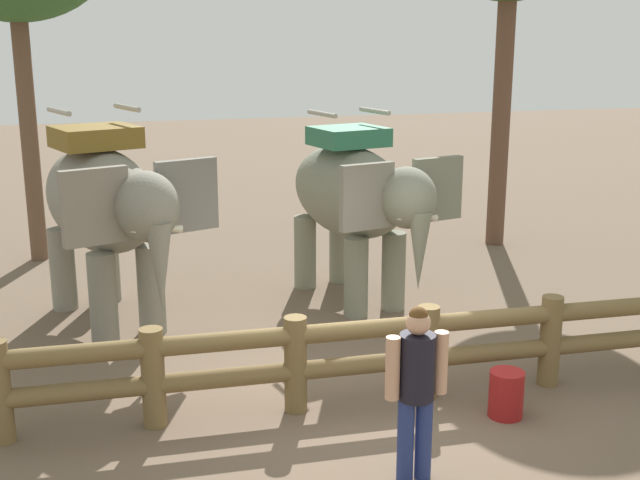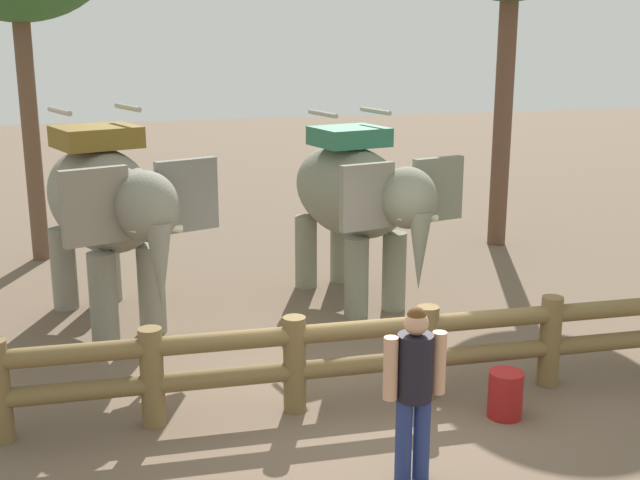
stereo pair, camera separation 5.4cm
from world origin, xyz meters
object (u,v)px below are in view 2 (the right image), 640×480
at_px(log_fence, 362,352).
at_px(feed_bucket, 505,394).
at_px(elephant_center, 356,197).
at_px(elephant_near_left, 107,206).
at_px(tourist_woman_in_black, 414,382).

height_order(log_fence, feed_bucket, log_fence).
bearing_deg(elephant_center, elephant_near_left, -178.83).
bearing_deg(feed_bucket, elephant_near_left, 134.76).
relative_size(log_fence, elephant_near_left, 2.15).
distance_m(elephant_center, tourist_woman_in_black, 5.04).
bearing_deg(log_fence, elephant_center, 73.86).
bearing_deg(feed_bucket, elephant_center, 95.61).
distance_m(log_fence, feed_bucket, 1.55).
xyz_separation_m(elephant_center, feed_bucket, (0.39, -4.00, -1.34)).
xyz_separation_m(elephant_near_left, tourist_woman_in_black, (2.51, -4.83, -0.72)).
bearing_deg(log_fence, elephant_near_left, 128.01).
distance_m(log_fence, elephant_near_left, 4.26).
distance_m(log_fence, elephant_center, 3.59).
bearing_deg(elephant_center, tourist_woman_in_black, -101.43).
xyz_separation_m(tourist_woman_in_black, feed_bucket, (1.38, 0.90, -0.70)).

